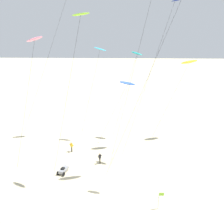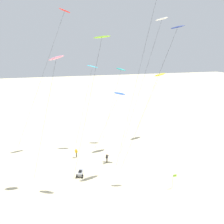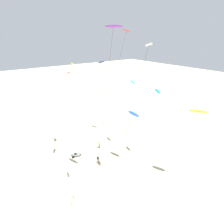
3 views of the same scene
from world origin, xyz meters
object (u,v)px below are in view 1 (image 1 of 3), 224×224
kite_blue (127,84)px  marker_flag (160,197)px  beach_buggy (63,170)px  kite_flyer_middle (100,158)px  kite_cyan (100,51)px  kite_flyer_nearest (72,147)px  kite_yellow (189,62)px  kite_navy (178,8)px  kite_pink (34,41)px  kite_teal (136,55)px  kite_lime (80,19)px

kite_blue → marker_flag: kite_blue is taller
kite_blue → beach_buggy: kite_blue is taller
kite_blue → marker_flag: 17.68m
kite_flyer_middle → beach_buggy: 5.43m
kite_cyan → kite_flyer_middle: kite_cyan is taller
kite_flyer_nearest → beach_buggy: kite_flyer_nearest is taller
kite_yellow → kite_blue: 11.32m
kite_navy → marker_flag: kite_navy is taller
marker_flag → kite_pink: bearing=153.2°
kite_teal → kite_flyer_nearest: size_ratio=9.07×
kite_cyan → beach_buggy: bearing=-110.3°
kite_cyan → kite_navy: size_ratio=0.73×
kite_cyan → kite_teal: (6.00, 0.87, -0.58)m
kite_cyan → kite_lime: (-0.99, -12.63, 4.49)m
kite_teal → marker_flag: 23.12m
kite_flyer_nearest → kite_navy: bearing=-31.1°
kite_pink → kite_lime: bearing=-17.8°
kite_teal → kite_cyan: bearing=-171.8°
kite_navy → beach_buggy: 24.25m
kite_teal → kite_flyer_nearest: (-10.24, -6.52, -13.66)m
kite_pink → kite_cyan: 12.90m
kite_yellow → kite_cyan: size_ratio=0.88×
beach_buggy → kite_flyer_nearest: bearing=89.7°
kite_yellow → kite_blue: size_ratio=1.25×
kite_lime → kite_teal: 16.02m
kite_lime → kite_flyer_nearest: kite_lime is taller
kite_pink → kite_teal: size_ratio=1.19×
kite_yellow → kite_cyan: 14.75m
kite_teal → kite_navy: kite_navy is taller
kite_lime → kite_flyer_middle: bearing=66.8°
kite_cyan → kite_teal: size_ratio=1.05×
beach_buggy → kite_lime: bearing=-18.1°
kite_pink → marker_flag: size_ratio=8.58×
kite_pink → kite_flyer_middle: (7.27, 1.72, -16.39)m
kite_yellow → kite_pink: size_ratio=0.78×
kite_yellow → kite_blue: bearing=-158.1°
kite_teal → kite_blue: size_ratio=1.35×
kite_teal → beach_buggy: 21.43m
kite_yellow → marker_flag: bearing=-109.9°
kite_pink → marker_flag: kite_pink is taller
kite_lime → kite_blue: size_ratio=1.82×
kite_navy → kite_flyer_middle: 21.96m
kite_pink → beach_buggy: size_ratio=8.47×
kite_flyer_nearest → kite_flyer_middle: same height
kite_yellow → kite_navy: size_ratio=0.64×
kite_pink → kite_flyer_nearest: bearing=64.1°
kite_teal → beach_buggy: size_ratio=7.12×
kite_yellow → kite_teal: kite_teal is taller
kite_yellow → marker_flag: kite_yellow is taller
kite_blue → beach_buggy: (-8.70, -8.16, -10.23)m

